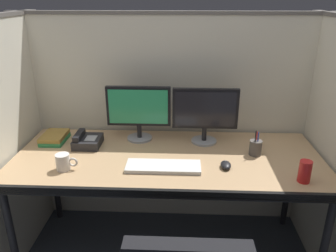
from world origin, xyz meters
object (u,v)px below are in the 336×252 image
keyboard_main (163,167)px  desk_phone (87,141)px  desk (168,164)px  book_stack (55,138)px  soda_can (305,171)px  pen_cup (256,148)px  computer_mouse (226,165)px  coffee_mug (64,162)px  monitor_left (139,109)px  monitor_right (205,112)px

keyboard_main → desk_phone: size_ratio=2.26×
desk → keyboard_main: (-0.02, -0.15, 0.06)m
desk → book_stack: book_stack is taller
desk → soda_can: bearing=-19.1°
pen_cup → keyboard_main: bearing=-160.3°
computer_mouse → soda_can: (0.40, -0.13, 0.04)m
coffee_mug → pen_cup: size_ratio=0.75×
keyboard_main → monitor_left: bearing=114.9°
monitor_left → monitor_right: same height
monitor_right → keyboard_main: size_ratio=1.00×
computer_mouse → monitor_right: bearing=106.8°
monitor_right → desk_phone: size_ratio=2.26×
monitor_left → coffee_mug: size_ratio=3.41×
keyboard_main → desk_phone: bearing=151.4°
monitor_left → soda_can: (0.95, -0.52, -0.15)m
desk → computer_mouse: computer_mouse is taller
monitor_left → coffee_mug: (-0.38, -0.45, -0.17)m
desk → computer_mouse: 0.37m
monitor_right → coffee_mug: size_ratio=3.41×
soda_can → monitor_right: bearing=135.9°
monitor_left → monitor_right: 0.44m
desk → book_stack: 0.81m
soda_can → pen_cup: bearing=122.3°
soda_can → pen_cup: 0.37m
coffee_mug → pen_cup: bearing=12.0°
desk → monitor_left: (-0.21, 0.26, 0.27)m
monitor_right → soda_can: 0.72m
computer_mouse → desk_phone: 0.92m
book_stack → soda_can: 1.59m
computer_mouse → book_stack: book_stack is taller
book_stack → coffee_mug: (0.20, -0.38, 0.02)m
desk → book_stack: size_ratio=8.78×
desk → pen_cup: bearing=5.8°
monitor_left → coffee_mug: bearing=-130.2°
computer_mouse → soda_can: 0.42m
keyboard_main → pen_cup: 0.60m
computer_mouse → soda_can: size_ratio=0.79×
keyboard_main → desk_phone: 0.60m
soda_can → desk_phone: (-1.28, 0.40, -0.03)m
book_stack → monitor_right: bearing=1.9°
computer_mouse → desk_phone: (-0.88, 0.26, 0.02)m
monitor_left → pen_cup: bearing=-15.4°
book_stack → desk_phone: 0.25m
coffee_mug → keyboard_main: bearing=4.0°
monitor_left → book_stack: (-0.57, -0.06, -0.19)m
desk → pen_cup: size_ratio=11.38×
pen_cup → soda_can: bearing=-57.7°
keyboard_main → desk_phone: (-0.52, 0.28, 0.02)m
monitor_left → desk_phone: 0.40m
desk_phone → computer_mouse: bearing=-16.5°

